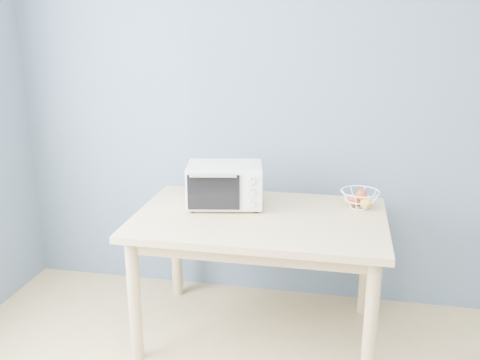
# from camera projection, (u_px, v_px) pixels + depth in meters

# --- Properties ---
(room) EXTENTS (4.01, 4.51, 2.61)m
(room) POSITION_uv_depth(u_px,v_px,m) (264.00, 255.00, 1.19)
(room) COLOR tan
(room) RESTS_ON ground
(dining_table) EXTENTS (1.40, 0.90, 0.75)m
(dining_table) POSITION_uv_depth(u_px,v_px,m) (260.00, 232.00, 3.03)
(dining_table) COLOR tan
(dining_table) RESTS_ON ground
(toaster_oven) EXTENTS (0.48, 0.38, 0.25)m
(toaster_oven) POSITION_uv_depth(u_px,v_px,m) (222.00, 184.00, 3.11)
(toaster_oven) COLOR beige
(toaster_oven) RESTS_ON dining_table
(fruit_basket) EXTENTS (0.28, 0.28, 0.12)m
(fruit_basket) POSITION_uv_depth(u_px,v_px,m) (360.00, 198.00, 3.11)
(fruit_basket) COLOR white
(fruit_basket) RESTS_ON dining_table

